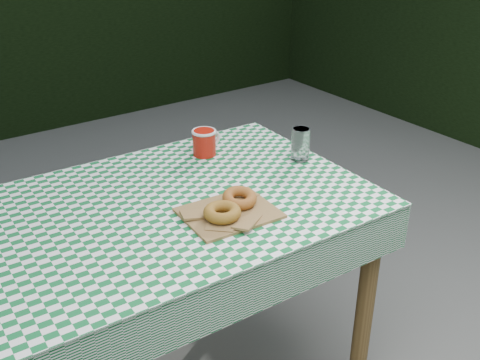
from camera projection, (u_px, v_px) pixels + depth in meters
name	position (u px, v px, depth m)	size (l,w,h in m)	color
table	(174.00, 304.00, 1.84)	(1.20, 0.80, 0.75)	brown
tablecloth	(168.00, 204.00, 1.67)	(1.22, 0.82, 0.01)	#0E5D2B
paper_bag	(229.00, 212.00, 1.61)	(0.26, 0.21, 0.01)	#9C7E44
bagel_front	(222.00, 212.00, 1.56)	(0.11, 0.11, 0.03)	olive
bagel_back	(240.00, 198.00, 1.64)	(0.10, 0.10, 0.03)	#8F5D1D
coffee_mug	(204.00, 143.00, 1.97)	(0.16, 0.16, 0.09)	#AE160B
drinking_glass	(300.00, 144.00, 1.93)	(0.06, 0.06, 0.12)	silver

